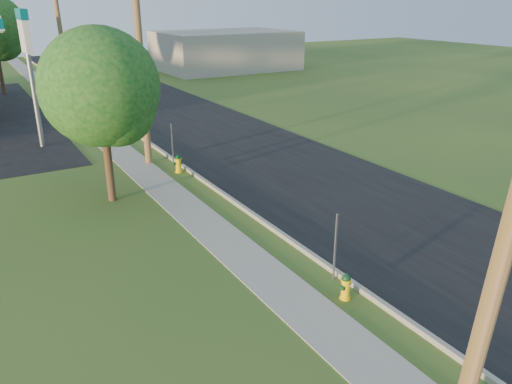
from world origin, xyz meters
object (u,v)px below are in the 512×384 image
at_px(price_pylon, 26,39).
at_px(hydrant_mid, 178,164).
at_px(hydrant_near, 346,286).
at_px(utility_pole_far, 61,35).
at_px(utility_pole_mid, 140,56).
at_px(hydrant_far, 114,118).
at_px(tree_verge, 104,92).

distance_m(price_pylon, hydrant_mid, 10.14).
bearing_deg(hydrant_near, utility_pole_far, 90.94).
relative_size(utility_pole_mid, utility_pole_far, 1.03).
bearing_deg(hydrant_near, hydrant_far, 89.45).
bearing_deg(price_pylon, utility_pole_far, 72.67).
bearing_deg(utility_pole_mid, utility_pole_far, 90.00).
bearing_deg(utility_pole_far, hydrant_mid, -88.04).
relative_size(utility_pole_far, hydrant_mid, 11.35).
bearing_deg(hydrant_mid, utility_pole_far, 91.96).
relative_size(price_pylon, hydrant_far, 8.29).
xyz_separation_m(utility_pole_mid, hydrant_near, (0.52, -13.69, -4.58)).
xyz_separation_m(utility_pole_far, hydrant_mid, (0.69, -20.02, -4.39)).
distance_m(hydrant_near, hydrant_far, 22.12).
xyz_separation_m(tree_verge, hydrant_mid, (3.39, 1.86, -3.77)).
relative_size(utility_pole_far, hydrant_near, 12.57).
height_order(tree_verge, hydrant_mid, tree_verge).
relative_size(tree_verge, hydrant_near, 8.58).
xyz_separation_m(utility_pole_mid, tree_verge, (-2.70, -3.88, -0.78)).
distance_m(utility_pole_mid, price_pylon, 6.76).
bearing_deg(utility_pole_far, price_pylon, -107.33).
bearing_deg(hydrant_near, price_pylon, 102.97).
relative_size(hydrant_near, hydrant_mid, 0.90).
bearing_deg(hydrant_far, utility_pole_far, 94.37).
xyz_separation_m(utility_pole_mid, hydrant_mid, (0.69, -2.02, -4.54)).
xyz_separation_m(price_pylon, hydrant_mid, (4.59, -7.52, -5.02)).
bearing_deg(utility_pole_mid, hydrant_far, 85.04).
distance_m(utility_pole_far, price_pylon, 13.11).
xyz_separation_m(hydrant_mid, hydrant_far, (0.05, 10.46, -0.01)).
bearing_deg(tree_verge, hydrant_far, 74.42).
height_order(utility_pole_mid, hydrant_mid, utility_pole_mid).
height_order(tree_verge, hydrant_far, tree_verge).
bearing_deg(hydrant_far, price_pylon, -147.67).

